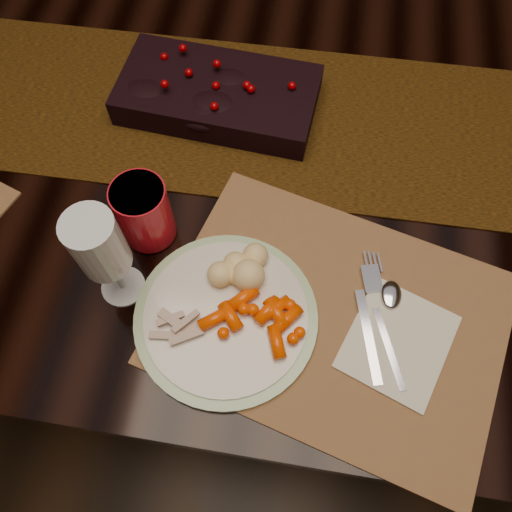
% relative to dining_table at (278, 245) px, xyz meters
% --- Properties ---
extents(floor, '(5.00, 5.00, 0.00)m').
position_rel_dining_table_xyz_m(floor, '(0.00, 0.00, -0.38)').
color(floor, black).
rests_on(floor, ground).
extents(dining_table, '(1.80, 1.00, 0.75)m').
position_rel_dining_table_xyz_m(dining_table, '(0.00, 0.00, 0.00)').
color(dining_table, black).
rests_on(dining_table, floor).
extents(table_runner, '(1.71, 0.38, 0.00)m').
position_rel_dining_table_xyz_m(table_runner, '(0.05, 0.05, 0.38)').
color(table_runner, '#582C11').
rests_on(table_runner, dining_table).
extents(centerpiece, '(0.35, 0.20, 0.07)m').
position_rel_dining_table_xyz_m(centerpiece, '(-0.13, 0.06, 0.41)').
color(centerpiece, black).
rests_on(centerpiece, table_runner).
extents(placemat_main, '(0.54, 0.45, 0.00)m').
position_rel_dining_table_xyz_m(placemat_main, '(0.11, -0.30, 0.38)').
color(placemat_main, '#966342').
rests_on(placemat_main, dining_table).
extents(dinner_plate, '(0.30, 0.30, 0.01)m').
position_rel_dining_table_xyz_m(dinner_plate, '(-0.04, -0.32, 0.39)').
color(dinner_plate, silver).
rests_on(dinner_plate, placemat_main).
extents(baby_carrots, '(0.14, 0.12, 0.02)m').
position_rel_dining_table_xyz_m(baby_carrots, '(-0.01, -0.34, 0.40)').
color(baby_carrots, '#EF4300').
rests_on(baby_carrots, dinner_plate).
extents(mashed_potatoes, '(0.08, 0.07, 0.05)m').
position_rel_dining_table_xyz_m(mashed_potatoes, '(-0.04, -0.25, 0.42)').
color(mashed_potatoes, beige).
rests_on(mashed_potatoes, dinner_plate).
extents(turkey_shreds, '(0.07, 0.07, 0.01)m').
position_rel_dining_table_xyz_m(turkey_shreds, '(-0.10, -0.36, 0.40)').
color(turkey_shreds, tan).
rests_on(turkey_shreds, dinner_plate).
extents(napkin, '(0.18, 0.19, 0.01)m').
position_rel_dining_table_xyz_m(napkin, '(0.20, -0.32, 0.38)').
color(napkin, silver).
rests_on(napkin, placemat_main).
extents(fork, '(0.07, 0.18, 0.00)m').
position_rel_dining_table_xyz_m(fork, '(0.16, -0.30, 0.39)').
color(fork, white).
rests_on(fork, napkin).
extents(spoon, '(0.08, 0.15, 0.00)m').
position_rel_dining_table_xyz_m(spoon, '(0.19, -0.31, 0.39)').
color(spoon, silver).
rests_on(spoon, napkin).
extents(red_cup, '(0.10, 0.10, 0.11)m').
position_rel_dining_table_xyz_m(red_cup, '(-0.18, -0.20, 0.43)').
color(red_cup, '#B6101E').
rests_on(red_cup, placemat_main).
extents(wine_glass, '(0.09, 0.09, 0.18)m').
position_rel_dining_table_xyz_m(wine_glass, '(-0.20, -0.30, 0.47)').
color(wine_glass, '#B5BFC6').
rests_on(wine_glass, dining_table).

